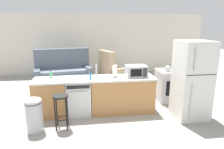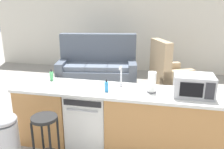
% 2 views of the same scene
% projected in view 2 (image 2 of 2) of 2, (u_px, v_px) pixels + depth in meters
% --- Properties ---
extents(ground_plane, '(24.00, 24.00, 0.00)m').
position_uv_depth(ground_plane, '(106.00, 144.00, 3.60)').
color(ground_plane, gray).
extents(wall_back, '(10.00, 0.06, 2.60)m').
position_uv_depth(wall_back, '(148.00, 29.00, 7.08)').
color(wall_back, silver).
rests_on(wall_back, ground_plane).
extents(kitchen_counter, '(2.94, 0.66, 0.90)m').
position_uv_depth(kitchen_counter, '(122.00, 121.00, 3.42)').
color(kitchen_counter, '#B77F47').
rests_on(kitchen_counter, ground_plane).
extents(dishwasher, '(0.58, 0.61, 0.84)m').
position_uv_depth(dishwasher, '(89.00, 118.00, 3.52)').
color(dishwasher, silver).
rests_on(dishwasher, ground_plane).
extents(microwave, '(0.50, 0.37, 0.28)m').
position_uv_depth(microwave, '(194.00, 85.00, 3.05)').
color(microwave, '#B7B7BC').
rests_on(microwave, kitchen_counter).
extents(sink_faucet, '(0.07, 0.18, 0.30)m').
position_uv_depth(sink_faucet, '(121.00, 78.00, 3.39)').
color(sink_faucet, silver).
rests_on(sink_faucet, kitchen_counter).
extents(paper_towel_roll, '(0.14, 0.14, 0.28)m').
position_uv_depth(paper_towel_roll, '(152.00, 82.00, 3.17)').
color(paper_towel_roll, '#4C4C51').
rests_on(paper_towel_roll, kitchen_counter).
extents(soap_bottle, '(0.06, 0.06, 0.18)m').
position_uv_depth(soap_bottle, '(106.00, 87.00, 3.20)').
color(soap_bottle, '#338CCC').
rests_on(soap_bottle, kitchen_counter).
extents(dish_soap_bottle, '(0.06, 0.06, 0.18)m').
position_uv_depth(dish_soap_bottle, '(52.00, 76.00, 3.66)').
color(dish_soap_bottle, '#4CB266').
rests_on(dish_soap_bottle, kitchen_counter).
extents(bar_stool, '(0.32, 0.32, 0.74)m').
position_uv_depth(bar_stool, '(45.00, 132.00, 2.92)').
color(bar_stool, black).
rests_on(bar_stool, ground_plane).
extents(trash_bin, '(0.35, 0.35, 0.74)m').
position_uv_depth(trash_bin, '(6.00, 140.00, 3.02)').
color(trash_bin, '#B7B7BC').
rests_on(trash_bin, ground_plane).
extents(couch, '(2.12, 1.22, 1.27)m').
position_uv_depth(couch, '(98.00, 68.00, 6.25)').
color(couch, '#515B6B').
rests_on(couch, ground_plane).
extents(armchair, '(1.08, 1.11, 1.20)m').
position_uv_depth(armchair, '(167.00, 74.00, 5.85)').
color(armchair, tan).
rests_on(armchair, ground_plane).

